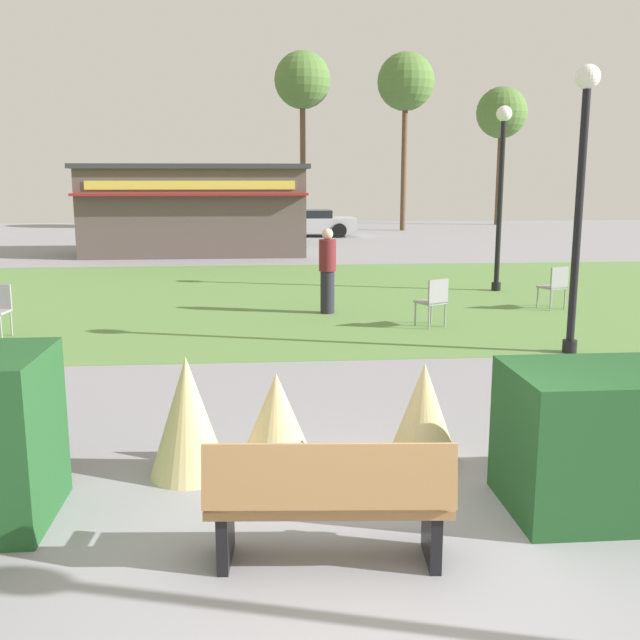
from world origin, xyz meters
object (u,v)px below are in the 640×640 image
Objects in this scene: trash_bin at (11,459)px; food_kiosk at (196,209)px; park_bench at (329,502)px; lamppost_far at (501,176)px; lamppost_mid at (581,176)px; parked_car_west_slot at (202,223)px; tree_left_bg at (406,83)px; tree_right_bg at (303,82)px; person_strolling at (327,270)px; cafe_chair_east at (434,299)px; tree_center_bg at (502,114)px; cafe_chair_center at (555,284)px; parked_car_center_slot at (308,222)px.

trash_bin is 20.34m from food_kiosk.
lamppost_far reaches higher than park_bench.
lamppost_mid is 17.01m from food_kiosk.
park_bench is 7.71m from lamppost_mid.
parked_car_west_slot reaches higher than park_bench.
tree_left_bg is (9.87, 3.39, 6.53)m from parked_car_west_slot.
lamppost_far is 21.55m from tree_right_bg.
person_strolling is at bearing -148.88° from lamppost_far.
lamppost_far is at bearing 55.16° from trash_bin.
tree_right_bg reaches higher than trash_bin.
parked_car_west_slot is 12.31m from tree_left_bg.
parked_car_west_slot is at bearing 93.00° from food_kiosk.
cafe_chair_east is 25.36m from tree_left_bg.
tree_center_bg is (15.71, 14.77, 4.54)m from food_kiosk.
person_strolling reaches higher than cafe_chair_east.
tree_right_bg is at bearing 170.73° from tree_left_bg.
park_bench is at bearing -113.01° from lamppost_far.
food_kiosk is at bearing 111.66° from cafe_chair_east.
lamppost_mid is at bearing -108.78° from cafe_chair_center.
tree_left_bg is at bearing 84.53° from lamppost_mid.
cafe_chair_center is (1.25, 3.68, -2.16)m from lamppost_mid.
cafe_chair_east is 0.10× the size of tree_left_bg.
trash_bin is at bearing -113.95° from tree_center_bg.
tree_center_bg is at bearing 118.83° from person_strolling.
parked_car_center_slot is at bearing -0.02° from parked_car_west_slot.
tree_left_bg is (9.35, 31.04, 6.76)m from trash_bin.
cafe_chair_center is at bearing -78.81° from parked_car_center_slot.
cafe_chair_east is 20.74m from parked_car_center_slot.
lamppost_far is at bearing 58.70° from cafe_chair_east.
park_bench is at bearing -84.00° from parked_car_west_slot.
food_kiosk is 1.86× the size of parked_car_center_slot.
tree_right_bg is at bearing 68.89° from food_kiosk.
tree_right_bg is (-0.86, 24.93, 6.77)m from cafe_chair_east.
lamppost_mid is at bearing -72.13° from parked_car_west_slot.
trash_bin is at bearing -89.63° from food_kiosk.
tree_center_bg is (15.58, 35.08, 5.70)m from trash_bin.
parked_car_west_slot is (-0.38, 7.34, -0.92)m from food_kiosk.
tree_center_bg reaches higher than parked_car_center_slot.
tree_right_bg is (4.46, 11.55, 5.73)m from food_kiosk.
parked_car_center_slot is at bearing 140.74° from person_strolling.
tree_right_bg reaches higher than tree_center_bg.
parked_car_center_slot reaches higher than cafe_chair_east.
lamppost_mid reaches higher than cafe_chair_center.
food_kiosk is at bearing 124.86° from cafe_chair_center.
park_bench is 1.03× the size of person_strolling.
person_strolling is (-1.78, 1.55, 0.33)m from cafe_chair_east.
parked_car_center_slot is at bearing 101.19° from cafe_chair_center.
tree_right_bg is (-3.38, 20.78, 4.60)m from lamppost_far.
park_bench is at bearing -93.55° from parked_car_center_slot.
lamppost_far is at bearing 98.49° from cafe_chair_center.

